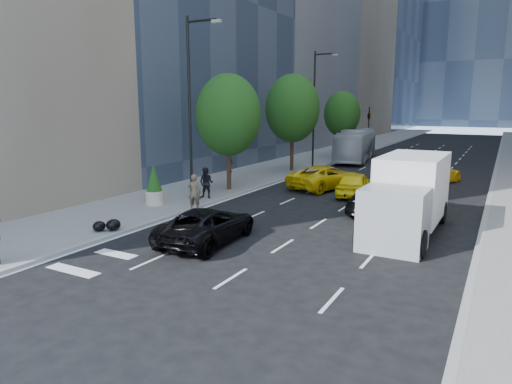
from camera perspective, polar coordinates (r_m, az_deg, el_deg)
The scene contains 21 objects.
ground at distance 19.10m, azimuth 0.65°, elevation -6.33°, with size 160.00×160.00×0.00m, color black.
sidewalk_left at distance 49.65m, azimuth 7.82°, elevation 4.36°, with size 6.00×120.00×0.15m, color slate.
lamp_near at distance 25.01m, azimuth -7.98°, elevation 11.16°, with size 2.13×0.22×10.00m.
lamp_far at distance 40.90m, azimuth 7.50°, elevation 11.04°, with size 2.13×0.22×10.00m.
tree_near at distance 29.65m, azimuth -3.48°, elevation 9.56°, with size 4.20×4.20×7.46m.
tree_mid at distance 38.48m, azimuth 4.59°, elevation 10.37°, with size 4.50×4.50×7.99m.
tree_far at distance 50.63m, azimuth 10.70°, elevation 9.56°, with size 3.90×3.90×6.92m.
traffic_signal at distance 58.08m, azimuth 13.95°, elevation 9.20°, with size 2.48×0.53×5.20m.
skateboarder at distance 24.24m, azimuth -7.72°, elevation -0.35°, with size 0.70×0.46×1.93m, color brown.
black_sedan_lincoln at distance 19.08m, azimuth -6.09°, elevation -4.14°, with size 2.41×5.23×1.45m, color black.
black_sedan_mercedes at distance 24.82m, azimuth 14.48°, elevation -1.01°, with size 1.91×4.71×1.37m, color black.
taxi_a at distance 29.17m, azimuth 12.23°, elevation 1.02°, with size 1.82×4.53×1.54m, color yellow.
taxi_b at distance 25.93m, azimuth 18.48°, elevation -0.40°, with size 1.75×5.02×1.66m, color yellow.
taxi_c at distance 31.34m, azimuth 8.64°, elevation 1.86°, with size 2.64×5.73×1.59m, color #DEB80B.
taxi_d at distance 35.49m, azimuth 21.37°, elevation 2.25°, with size 2.17×5.33×1.55m, color yellow.
city_bus at distance 47.64m, azimuth 12.36°, elevation 5.76°, with size 2.67×11.41×3.18m, color #B7B9BD.
box_truck at distance 21.10m, azimuth 18.46°, elevation -0.38°, with size 2.68×7.17×3.41m.
pedestrian_a at distance 27.17m, azimuth -6.23°, elevation 1.12°, with size 0.89×0.70×1.84m, color black.
pedestrian_b at distance 37.54m, azimuth -3.34°, elevation 3.67°, with size 0.92×0.38×1.57m, color black.
planter_shrub at distance 25.89m, azimuth -12.63°, elevation 0.85°, with size 0.97×0.97×2.33m.
garbage_bags at distance 21.24m, azimuth -18.05°, elevation -3.99°, with size 1.05×1.01×0.52m.
Camera 1 is at (8.57, -16.10, 5.66)m, focal length 32.00 mm.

